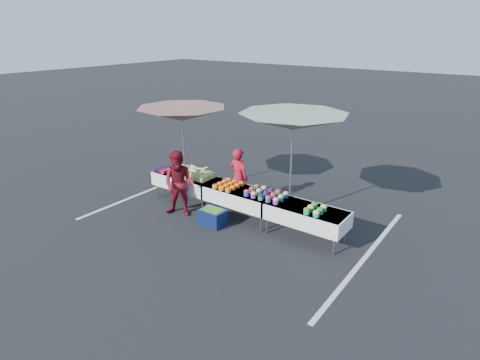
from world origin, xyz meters
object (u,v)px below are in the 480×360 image
Objects in this scene: umbrella_right at (293,122)px; vendor at (239,177)px; table_center at (240,196)px; table_right at (306,215)px; storage_bin at (213,217)px; umbrella_left at (182,115)px; customer at (179,184)px; table_left at (186,181)px.

vendor is at bearing -171.16° from umbrella_right.
table_right is at bearing 0.00° from table_center.
storage_bin is (-2.10, -0.70, -0.38)m from table_right.
table_right is 4.37m from umbrella_left.
umbrella_right is (-0.86, 0.80, 1.81)m from table_right.
umbrella_right is at bearing 11.14° from customer.
table_left is 1.00× the size of table_center.
customer is at bearing -150.22° from table_center.
customer is at bearing -166.44° from table_right.
umbrella_right reaches higher than table_right.
vendor is 2.29m from umbrella_left.
customer is (-3.11, -0.75, 0.25)m from table_right.
customer is 3.15m from umbrella_right.
table_left is at bearing 28.96° from vendor.
table_left is 3.38m from umbrella_right.
umbrella_right is 2.93m from storage_bin.
table_right is (1.80, 0.00, 0.00)m from table_center.
table_center is 0.77m from vendor.
table_left is at bearing 155.09° from storage_bin.
umbrella_left reaches higher than storage_bin.
table_left is at bearing 99.72° from customer.
customer is at bearing 63.11° from vendor.
umbrella_right reaches higher than storage_bin.
storage_bin is (0.17, -1.28, -0.58)m from vendor.
umbrella_right is at bearing 7.22° from umbrella_left.
customer is (-1.31, -0.75, 0.25)m from table_center.
customer is 2.04m from umbrella_left.
vendor reaches higher than table_center.
table_center is 2.81m from umbrella_left.
table_right is 2.16m from umbrella_right.
umbrella_left is at bearing 169.78° from table_center.
vendor is at bearing 97.68° from storage_bin.
table_left is 1.46m from vendor.
vendor is (-0.47, 0.58, 0.20)m from table_center.
umbrella_left is 3.19m from umbrella_right.
table_right is at bearing -5.68° from umbrella_left.
umbrella_left is 3.02m from storage_bin.
umbrella_left is at bearing 104.91° from customer.
table_center is 2.19m from umbrella_right.
umbrella_right is at bearing 137.06° from table_right.
umbrella_right reaches higher than vendor.
vendor reaches higher than table_left.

